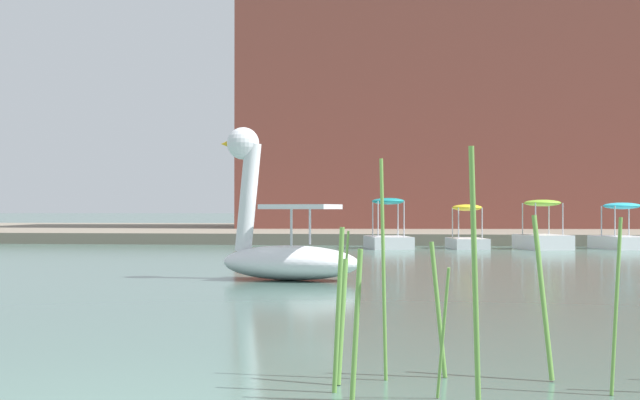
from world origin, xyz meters
TOP-DOWN VIEW (x-y plane):
  - shore_bank_far at (0.00, 36.51)m, footprint 142.30×22.63m
  - swan_boat at (-0.82, 10.32)m, footprint 2.59×1.58m
  - pedal_boat_teal at (0.30, 23.06)m, footprint 1.66×2.26m
  - pedal_boat_yellow at (2.68, 23.33)m, footprint 1.32×2.04m
  - pedal_boat_lime at (4.90, 23.12)m, footprint 1.68×2.27m
  - pedal_boat_cyan at (7.30, 23.61)m, footprint 1.79×2.32m
  - apartment_block at (4.79, 38.52)m, footprint 24.61×11.38m
  - reed_clump_foreground at (1.96, 1.14)m, footprint 2.84×1.13m

SIDE VIEW (x-z plane):
  - shore_bank_far at x=0.00m, z-range 0.00..0.38m
  - pedal_boat_cyan at x=7.30m, z-range -0.29..1.11m
  - pedal_boat_teal at x=0.30m, z-range -0.33..1.21m
  - pedal_boat_yellow at x=2.68m, z-range -0.23..1.11m
  - pedal_boat_lime at x=4.90m, z-range -0.28..1.20m
  - reed_clump_foreground at x=1.96m, z-range -0.21..1.36m
  - swan_boat at x=-0.82m, z-range -0.67..1.93m
  - apartment_block at x=4.79m, z-range 0.38..16.36m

